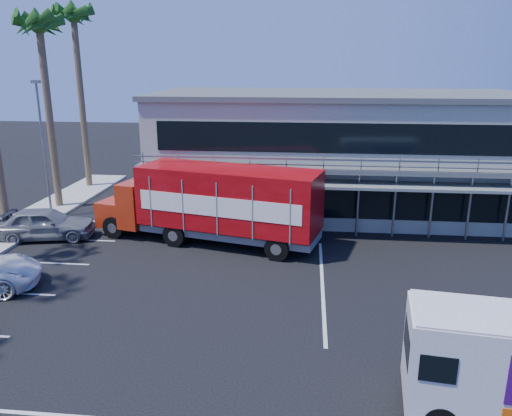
# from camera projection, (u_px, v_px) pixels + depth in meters

# --- Properties ---
(ground) EXTENTS (120.00, 120.00, 0.00)m
(ground) POSITION_uv_depth(u_px,v_px,m) (270.00, 316.00, 18.47)
(ground) COLOR black
(ground) RESTS_ON ground
(building) EXTENTS (22.40, 12.00, 7.30)m
(building) POSITION_uv_depth(u_px,v_px,m) (336.00, 151.00, 31.41)
(building) COLOR gray
(building) RESTS_ON ground
(palm_e) EXTENTS (2.80, 2.80, 12.25)m
(palm_e) POSITION_uv_depth(u_px,v_px,m) (40.00, 35.00, 29.40)
(palm_e) COLOR brown
(palm_e) RESTS_ON ground
(palm_f) EXTENTS (2.80, 2.80, 13.25)m
(palm_f) POSITION_uv_depth(u_px,v_px,m) (74.00, 26.00, 34.44)
(palm_f) COLOR brown
(palm_f) RESTS_ON ground
(light_pole_far) EXTENTS (0.50, 0.25, 8.09)m
(light_pole_far) POSITION_uv_depth(u_px,v_px,m) (43.00, 143.00, 29.13)
(light_pole_far) COLOR gray
(light_pole_far) RESTS_ON ground
(red_truck) EXTENTS (12.19, 5.57, 4.00)m
(red_truck) POSITION_uv_depth(u_px,v_px,m) (214.00, 202.00, 25.43)
(red_truck) COLOR #AC250D
(red_truck) RESTS_ON ground
(parked_car_d) EXTENTS (4.82, 2.31, 1.35)m
(parked_car_d) POSITION_uv_depth(u_px,v_px,m) (49.00, 224.00, 26.79)
(parked_car_d) COLOR #343746
(parked_car_d) RESTS_ON ground
(parked_car_e) EXTENTS (5.31, 2.96, 1.71)m
(parked_car_e) POSITION_uv_depth(u_px,v_px,m) (45.00, 223.00, 26.36)
(parked_car_e) COLOR slate
(parked_car_e) RESTS_ON ground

